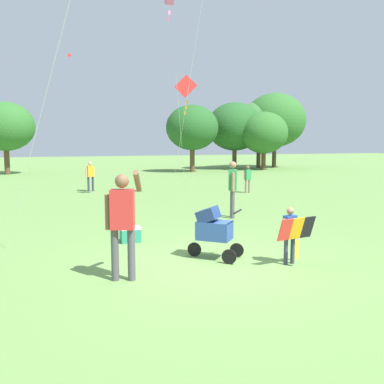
# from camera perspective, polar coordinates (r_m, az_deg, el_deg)

# --- Properties ---
(ground_plane) EXTENTS (120.00, 120.00, 0.00)m
(ground_plane) POSITION_cam_1_polar(r_m,az_deg,el_deg) (8.08, 2.94, -9.58)
(ground_plane) COLOR #668E47
(treeline_distant) EXTENTS (26.21, 6.90, 6.44)m
(treeline_distant) POSITION_cam_1_polar(r_m,az_deg,el_deg) (35.21, 5.06, 8.93)
(treeline_distant) COLOR brown
(treeline_distant) RESTS_ON ground
(child_with_butterfly_kite) EXTENTS (0.81, 0.40, 1.07)m
(child_with_butterfly_kite) POSITION_cam_1_polar(r_m,az_deg,el_deg) (8.07, 13.16, -5.07)
(child_with_butterfly_kite) COLOR #33384C
(child_with_butterfly_kite) RESTS_ON ground
(person_adult_flyer) EXTENTS (0.67, 0.53, 1.83)m
(person_adult_flyer) POSITION_cam_1_polar(r_m,az_deg,el_deg) (6.99, -9.31, -3.34)
(person_adult_flyer) COLOR #4C4C51
(person_adult_flyer) RESTS_ON ground
(stroller) EXTENTS (1.00, 0.95, 1.03)m
(stroller) POSITION_cam_1_polar(r_m,az_deg,el_deg) (8.29, 2.89, -4.84)
(stroller) COLOR black
(stroller) RESTS_ON ground
(kite_orange_delta) EXTENTS (1.99, 4.28, 5.02)m
(kite_orange_delta) POSITION_cam_1_polar(r_m,az_deg,el_deg) (17.74, -0.88, 13.59)
(kite_orange_delta) COLOR red
(kite_orange_delta) RESTS_ON ground
(person_red_shirt) EXTENTS (0.38, 0.20, 1.21)m
(person_red_shirt) POSITION_cam_1_polar(r_m,az_deg,el_deg) (19.02, 7.48, 2.03)
(person_red_shirt) COLOR #7F705B
(person_red_shirt) RESTS_ON ground
(person_couple_left) EXTENTS (0.42, 0.26, 1.36)m
(person_couple_left) POSITION_cam_1_polar(r_m,az_deg,el_deg) (19.98, -13.48, 2.38)
(person_couple_left) COLOR #33384C
(person_couple_left) RESTS_ON ground
(person_kid_running) EXTENTS (0.35, 0.51, 1.69)m
(person_kid_running) POSITION_cam_1_polar(r_m,az_deg,el_deg) (12.71, 5.47, 0.99)
(person_kid_running) COLOR #4C4C51
(person_kid_running) RESTS_ON ground
(cooler_box) EXTENTS (0.45, 0.33, 0.35)m
(cooler_box) POSITION_cam_1_polar(r_m,az_deg,el_deg) (9.80, -8.28, -5.65)
(cooler_box) COLOR #288466
(cooler_box) RESTS_ON ground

